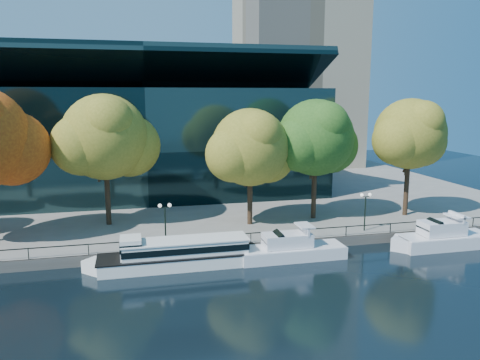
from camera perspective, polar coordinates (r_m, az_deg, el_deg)
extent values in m
plane|color=black|center=(42.02, -4.27, -10.73)|extent=(160.00, 160.00, 0.00)
cube|color=slate|center=(76.90, -8.58, -0.76)|extent=(90.00, 67.00, 1.00)
cube|color=#47443F|center=(44.68, -4.90, -8.76)|extent=(90.00, 0.25, 1.00)
cube|color=black|center=(44.42, -4.97, -6.90)|extent=(88.20, 0.08, 0.08)
cube|color=black|center=(44.57, -4.96, -7.52)|extent=(0.07, 0.07, 0.90)
cube|color=black|center=(71.16, -11.65, 4.37)|extent=(50.00, 24.00, 16.00)
cube|color=black|center=(66.86, -11.83, 12.16)|extent=(50.00, 17.14, 7.86)
cube|color=tan|center=(101.28, 6.96, 20.11)|extent=(22.00, 22.00, 65.00)
cube|color=white|center=(42.62, -7.33, -9.68)|extent=(14.04, 3.41, 1.10)
cube|color=black|center=(42.43, -7.35, -8.96)|extent=(14.32, 3.48, 0.12)
cube|color=white|center=(42.56, -16.92, -10.09)|extent=(2.82, 2.82, 1.10)
cube|color=white|center=(42.28, -6.69, -8.11)|extent=(10.95, 2.80, 1.20)
cube|color=black|center=(42.26, -6.69, -8.05)|extent=(11.09, 2.86, 0.55)
cube|color=white|center=(42.08, -6.70, -7.27)|extent=(11.24, 2.93, 0.10)
cube|color=white|center=(41.96, -13.17, -8.03)|extent=(1.81, 2.39, 1.81)
cube|color=black|center=(41.89, -13.18, -7.77)|extent=(1.86, 2.46, 0.70)
cube|color=white|center=(44.42, 6.36, -8.81)|extent=(9.95, 2.84, 1.14)
cube|color=white|center=(43.07, 0.03, -9.36)|extent=(2.18, 2.18, 1.14)
cube|color=white|center=(44.23, 6.38, -8.09)|extent=(9.75, 2.79, 0.08)
cube|color=white|center=(43.86, 5.78, -7.28)|extent=(4.48, 2.13, 1.23)
cube|color=black|center=(43.44, 4.15, -7.30)|extent=(1.96, 2.05, 1.55)
cube|color=white|center=(44.17, 7.89, -5.99)|extent=(0.24, 2.22, 0.76)
cube|color=white|center=(44.06, 7.90, -5.51)|extent=(1.33, 2.22, 0.14)
cube|color=white|center=(51.52, 23.70, -6.86)|extent=(9.56, 2.97, 1.27)
cube|color=white|center=(48.86, 19.18, -7.46)|extent=(2.34, 2.34, 1.27)
cube|color=white|center=(51.34, 23.76, -6.15)|extent=(9.37, 2.91, 0.08)
cube|color=white|center=(50.86, 23.39, -5.37)|extent=(4.30, 2.23, 1.38)
cube|color=black|center=(50.11, 22.25, -5.39)|extent=(1.94, 2.14, 1.60)
cube|color=white|center=(51.59, 24.92, -4.11)|extent=(0.27, 2.32, 0.85)
cube|color=white|center=(51.56, 24.93, -4.00)|extent=(1.49, 2.32, 0.16)
sphere|color=#A9300D|center=(51.00, -26.07, 3.49)|extent=(7.35, 7.35, 7.35)
cylinder|color=black|center=(53.06, -15.87, -1.19)|extent=(0.56, 0.56, 7.72)
cylinder|color=black|center=(52.74, -15.48, 2.11)|extent=(1.22, 1.85, 3.86)
cylinder|color=black|center=(52.33, -16.46, 1.69)|extent=(1.12, 1.27, 3.45)
sphere|color=olive|center=(52.27, -16.18, 5.05)|extent=(9.21, 9.21, 9.21)
sphere|color=olive|center=(53.68, -13.34, 4.07)|extent=(6.91, 6.91, 6.91)
sphere|color=olive|center=(51.58, -18.75, 4.07)|extent=(6.45, 6.45, 6.45)
sphere|color=olive|center=(50.30, -15.84, 6.72)|extent=(5.53, 5.53, 5.53)
cylinder|color=black|center=(51.31, 1.22, -1.69)|extent=(0.56, 0.56, 6.83)
cylinder|color=black|center=(51.14, 1.72, 1.32)|extent=(1.12, 1.67, 3.42)
cylinder|color=black|center=(50.48, 0.88, 0.93)|extent=(1.03, 1.16, 3.06)
sphere|color=olive|center=(50.50, 1.24, 4.00)|extent=(8.39, 8.39, 8.39)
sphere|color=olive|center=(52.45, 3.34, 3.07)|extent=(6.29, 6.29, 6.29)
sphere|color=olive|center=(49.28, -0.88, 3.11)|extent=(5.87, 5.87, 5.87)
sphere|color=olive|center=(48.86, 2.22, 5.52)|extent=(5.03, 5.03, 5.03)
cylinder|color=black|center=(54.44, 9.02, -0.77)|extent=(0.56, 0.56, 7.48)
cylinder|color=black|center=(54.34, 9.51, 2.34)|extent=(1.19, 1.80, 3.74)
cylinder|color=black|center=(53.57, 8.82, 1.96)|extent=(1.09, 1.24, 3.35)
sphere|color=#234E18|center=(53.67, 9.19, 5.12)|extent=(8.66, 8.66, 8.66)
sphere|color=#234E18|center=(55.89, 10.91, 4.15)|extent=(6.49, 6.49, 6.49)
sphere|color=#234E18|center=(52.13, 7.32, 4.31)|extent=(6.06, 6.06, 6.06)
sphere|color=#234E18|center=(52.13, 10.40, 6.61)|extent=(5.19, 5.19, 5.19)
cylinder|color=black|center=(58.57, 19.66, -0.35)|extent=(0.56, 0.56, 7.73)
cylinder|color=black|center=(58.56, 20.14, 2.63)|extent=(1.22, 1.85, 3.86)
cylinder|color=black|center=(57.69, 19.65, 2.28)|extent=(1.12, 1.27, 3.45)
sphere|color=olive|center=(57.85, 20.00, 5.30)|extent=(8.19, 8.19, 8.19)
sphere|color=olive|center=(60.20, 21.11, 4.43)|extent=(6.14, 6.14, 6.14)
sphere|color=olive|center=(56.11, 18.67, 4.62)|extent=(5.73, 5.73, 5.73)
sphere|color=olive|center=(56.63, 21.35, 6.58)|extent=(4.91, 4.91, 4.91)
cylinder|color=black|center=(45.07, -9.09, -5.62)|extent=(0.14, 0.14, 3.60)
cube|color=black|center=(44.60, -9.15, -3.33)|extent=(0.90, 0.06, 0.06)
sphere|color=white|center=(44.53, -9.74, -3.11)|extent=(0.36, 0.36, 0.36)
sphere|color=white|center=(44.59, -8.58, -3.06)|extent=(0.36, 0.36, 0.36)
cylinder|color=black|center=(50.84, 14.99, -4.02)|extent=(0.14, 0.14, 3.60)
cube|color=black|center=(50.43, 15.09, -1.98)|extent=(0.90, 0.06, 0.06)
sphere|color=white|center=(50.18, 14.64, -1.79)|extent=(0.36, 0.36, 0.36)
sphere|color=white|center=(50.60, 15.55, -1.73)|extent=(0.36, 0.36, 0.36)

